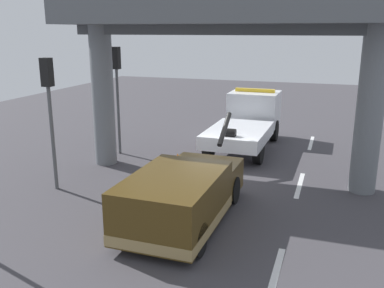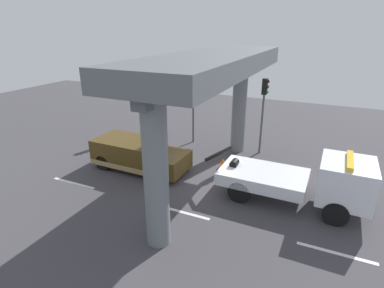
{
  "view_description": "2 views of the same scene",
  "coord_description": "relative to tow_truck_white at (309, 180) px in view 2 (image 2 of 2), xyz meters",
  "views": [
    {
      "loc": [
        -14.34,
        -3.77,
        5.23
      ],
      "look_at": [
        -0.76,
        0.87,
        1.35
      ],
      "focal_mm": 39.76,
      "sensor_mm": 36.0,
      "label": 1
    },
    {
      "loc": [
        5.02,
        -12.6,
        7.34
      ],
      "look_at": [
        -0.88,
        0.19,
        1.87
      ],
      "focal_mm": 28.56,
      "sensor_mm": 36.0,
      "label": 2
    }
  ],
  "objects": [
    {
      "name": "ground_plane",
      "position": [
        -4.69,
        0.01,
        -1.25
      ],
      "size": [
        60.0,
        40.0,
        0.1
      ],
      "primitive_type": "cube",
      "color": "#423F44"
    },
    {
      "name": "lane_stripe_west",
      "position": [
        -10.69,
        -2.82,
        -1.2
      ],
      "size": [
        2.6,
        0.16,
        0.01
      ],
      "primitive_type": "cube",
      "color": "silver",
      "rests_on": "ground"
    },
    {
      "name": "lane_stripe_mid",
      "position": [
        -4.69,
        -2.82,
        -1.2
      ],
      "size": [
        2.6,
        0.16,
        0.01
      ],
      "primitive_type": "cube",
      "color": "silver",
      "rests_on": "ground"
    },
    {
      "name": "lane_stripe_east",
      "position": [
        1.31,
        -2.82,
        -1.2
      ],
      "size": [
        2.6,
        0.16,
        0.01
      ],
      "primitive_type": "cube",
      "color": "silver",
      "rests_on": "ground"
    },
    {
      "name": "tow_truck_white",
      "position": [
        0.0,
        0.0,
        0.0
      ],
      "size": [
        7.27,
        2.49,
        2.46
      ],
      "color": "white",
      "rests_on": "ground"
    },
    {
      "name": "towed_van_green",
      "position": [
        -8.81,
        0.01,
        -0.42
      ],
      "size": [
        5.22,
        2.27,
        1.58
      ],
      "color": "#4C3814",
      "rests_on": "ground"
    },
    {
      "name": "overpass_structure",
      "position": [
        -4.58,
        0.01,
        4.04
      ],
      "size": [
        3.6,
        11.66,
        6.23
      ],
      "color": "slate",
      "rests_on": "ground"
    },
    {
      "name": "traffic_light_near",
      "position": [
        -11.67,
        4.97,
        1.94
      ],
      "size": [
        0.39,
        0.32,
        4.32
      ],
      "color": "#515456",
      "rests_on": "ground"
    },
    {
      "name": "traffic_light_far",
      "position": [
        -7.67,
        4.97,
        1.98
      ],
      "size": [
        0.39,
        0.32,
        4.37
      ],
      "color": "#515456",
      "rests_on": "ground"
    },
    {
      "name": "traffic_light_mid",
      "position": [
        -3.17,
        4.97,
        2.1
      ],
      "size": [
        0.39,
        0.32,
        4.54
      ],
      "color": "#515456",
      "rests_on": "ground"
    },
    {
      "name": "traffic_cone_orange",
      "position": [
        -4.46,
        1.79,
        -0.89
      ],
      "size": [
        0.55,
        0.55,
        0.65
      ],
      "color": "orange",
      "rests_on": "ground"
    }
  ]
}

